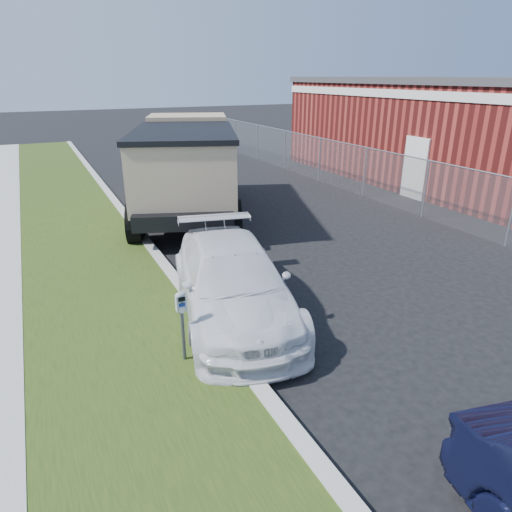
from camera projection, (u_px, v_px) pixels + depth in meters
name	position (u px, v px, depth m)	size (l,w,h in m)	color
ground	(343.00, 309.00, 8.87)	(120.00, 120.00, 0.00)	black
streetside	(25.00, 323.00, 8.25)	(6.12, 50.00, 0.15)	gray
chainlink_fence	(366.00, 162.00, 16.70)	(0.06, 30.06, 30.00)	slate
brick_building	(464.00, 128.00, 19.66)	(9.20, 14.20, 4.17)	maroon
parking_meter	(182.00, 312.00, 6.79)	(0.16, 0.12, 1.17)	#3F4247
white_wagon	(231.00, 281.00, 8.46)	(1.92, 4.73, 1.37)	white
dump_truck	(187.00, 162.00, 14.62)	(5.09, 7.93, 2.92)	black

